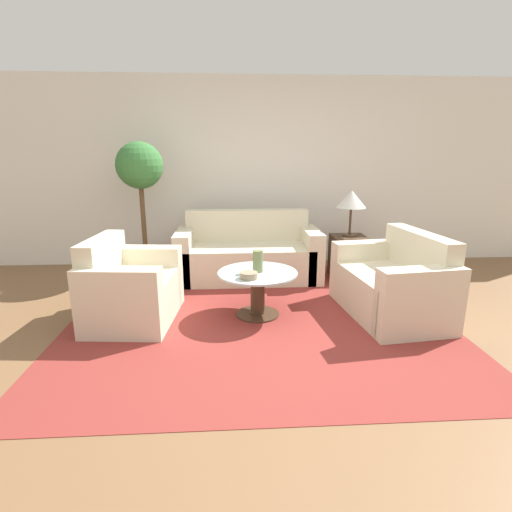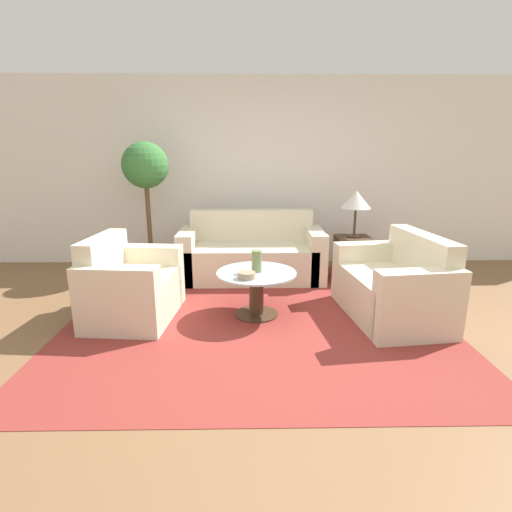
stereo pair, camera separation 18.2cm
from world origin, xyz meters
name	(u,v)px [view 2 (the right image)]	position (x,y,z in m)	size (l,w,h in m)	color
ground_plane	(273,354)	(0.00, 0.00, 0.00)	(14.00, 14.00, 0.00)	brown
wall_back	(262,173)	(0.00, 2.85, 1.30)	(10.00, 0.06, 2.60)	white
rug	(256,315)	(-0.12, 0.80, 0.00)	(3.63, 3.41, 0.01)	maroon
sofa_main	(252,255)	(-0.16, 2.08, 0.29)	(1.81, 0.81, 0.85)	beige
armchair	(129,289)	(-1.38, 0.78, 0.29)	(0.83, 1.06, 0.82)	beige
loveseat	(396,288)	(1.26, 0.75, 0.29)	(0.91, 1.34, 0.83)	beige
coffee_table	(256,288)	(-0.12, 0.80, 0.29)	(0.79, 0.79, 0.45)	#422D1E
side_table	(352,258)	(1.14, 1.98, 0.27)	(0.43, 0.43, 0.55)	#422D1E
table_lamp	(356,201)	(1.14, 1.98, 1.00)	(0.37, 0.37, 0.58)	#422D1E
potted_plant	(146,182)	(-1.50, 2.26, 1.21)	(0.59, 0.59, 1.72)	brown
vase	(257,261)	(-0.12, 0.80, 0.56)	(0.10, 0.10, 0.21)	#6B7A4C
bowl	(247,275)	(-0.21, 0.59, 0.48)	(0.16, 0.16, 0.06)	gray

